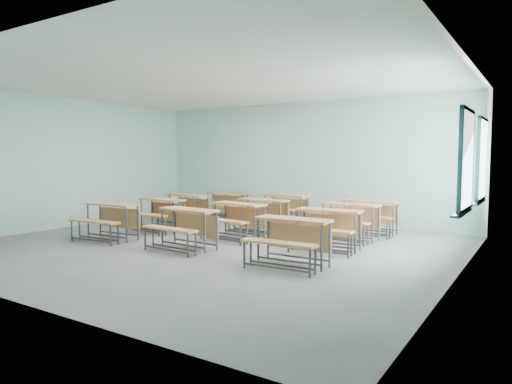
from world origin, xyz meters
TOP-DOWN VIEW (x-y plane):
  - room at (0.08, 0.03)m, footprint 9.04×8.04m
  - desk_unit_r0c0 at (-2.19, -0.64)m, footprint 1.27×0.89m
  - desk_unit_r0c1 at (-0.18, -0.52)m, footprint 1.28×0.91m
  - desk_unit_r0c2 at (2.14, -0.63)m, footprint 1.25×0.85m
  - desk_unit_r1c0 at (-2.10, 0.74)m, footprint 1.29×0.92m
  - desk_unit_r1c1 at (0.01, 0.88)m, footprint 1.32×0.97m
  - desk_unit_r1c2 at (2.12, 0.82)m, footprint 1.29×0.92m
  - desk_unit_r2c0 at (-2.38, 1.99)m, footprint 1.33×0.98m
  - desk_unit_r2c1 at (-0.03, 1.95)m, footprint 1.26×0.88m
  - desk_unit_r2c2 at (2.07, 2.06)m, footprint 1.29×0.91m
  - desk_unit_r3c0 at (-2.01, 3.25)m, footprint 1.31×0.96m
  - desk_unit_r3c1 at (-0.17, 3.29)m, footprint 1.29×0.93m
  - desk_unit_r3c2 at (2.19, 2.99)m, footprint 1.23×0.83m

SIDE VIEW (x-z plane):
  - desk_unit_r0c0 at x=-2.19m, z-range 0.13..0.90m
  - desk_unit_r0c1 at x=-0.18m, z-range 0.13..0.90m
  - desk_unit_r0c2 at x=2.14m, z-range 0.13..0.90m
  - desk_unit_r1c0 at x=-2.10m, z-range 0.13..0.90m
  - desk_unit_r1c1 at x=0.01m, z-range 0.13..0.90m
  - desk_unit_r1c2 at x=2.12m, z-range 0.13..0.90m
  - desk_unit_r2c0 at x=-2.38m, z-range 0.13..0.90m
  - desk_unit_r2c1 at x=-0.03m, z-range 0.13..0.90m
  - desk_unit_r2c2 at x=2.07m, z-range 0.13..0.90m
  - desk_unit_r3c0 at x=-2.01m, z-range 0.13..0.90m
  - desk_unit_r3c1 at x=-0.17m, z-range 0.13..0.90m
  - desk_unit_r3c2 at x=2.19m, z-range 0.13..0.90m
  - room at x=0.08m, z-range -0.02..3.22m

